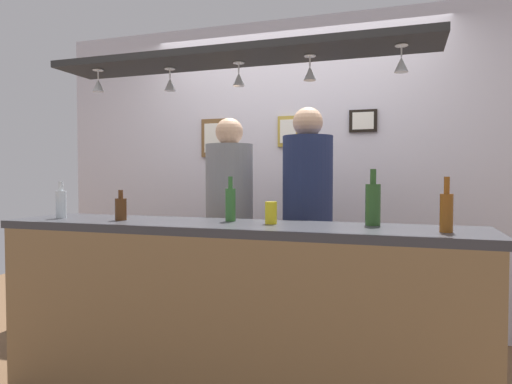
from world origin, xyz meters
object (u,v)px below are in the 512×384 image
object	(u,v)px
bottle_soda_clear	(61,203)
bottle_beer_brown_stubby	(121,208)
picture_frame_caricature	(215,138)
person_middle_grey_shirt	(229,211)
bottle_champagne_green	(373,203)
bottle_beer_amber_tall	(446,211)
drink_can	(271,213)
picture_frame_upper_small	(363,121)
person_right_navy_shirt	(307,208)
picture_frame_crest	(288,131)
bottle_beer_green_import	(230,203)

from	to	relation	value
bottle_soda_clear	bottle_beer_brown_stubby	size ratio (longest dim) A/B	1.28
bottle_beer_brown_stubby	picture_frame_caricature	bearing A→B (deg)	90.57
person_middle_grey_shirt	bottle_champagne_green	distance (m)	1.18
bottle_beer_amber_tall	bottle_beer_brown_stubby	xyz separation A→B (m)	(-1.79, 0.02, -0.03)
drink_can	picture_frame_caricature	distance (m)	1.73
bottle_beer_amber_tall	person_middle_grey_shirt	bearing A→B (deg)	151.43
bottle_soda_clear	picture_frame_upper_small	bearing A→B (deg)	40.59
person_right_navy_shirt	picture_frame_upper_small	world-z (taller)	picture_frame_upper_small
bottle_beer_brown_stubby	picture_frame_crest	xyz separation A→B (m)	(0.66, 1.45, 0.57)
picture_frame_caricature	drink_can	bearing A→B (deg)	-56.04
bottle_champagne_green	bottle_beer_green_import	xyz separation A→B (m)	(-0.80, -0.03, -0.01)
bottle_beer_green_import	picture_frame_caricature	xyz separation A→B (m)	(-0.65, 1.29, 0.50)
person_right_navy_shirt	bottle_beer_brown_stubby	bearing A→B (deg)	-142.93
drink_can	picture_frame_caricature	bearing A→B (deg)	123.96
person_right_navy_shirt	picture_frame_caricature	distance (m)	1.34
bottle_beer_green_import	drink_can	xyz separation A→B (m)	(0.27, -0.07, -0.04)
drink_can	picture_frame_crest	distance (m)	1.51
person_middle_grey_shirt	bottle_champagne_green	bearing A→B (deg)	-27.99
bottle_beer_brown_stubby	picture_frame_upper_small	bearing A→B (deg)	48.49
bottle_soda_clear	picture_frame_crest	distance (m)	1.90
person_middle_grey_shirt	person_right_navy_shirt	xyz separation A→B (m)	(0.57, -0.00, 0.03)
person_middle_grey_shirt	bottle_beer_brown_stubby	distance (m)	0.84
bottle_champagne_green	picture_frame_upper_small	size ratio (longest dim) A/B	1.36
person_right_navy_shirt	bottle_beer_brown_stubby	size ratio (longest dim) A/B	9.64
bottle_soda_clear	drink_can	size ratio (longest dim) A/B	1.89
person_right_navy_shirt	bottle_beer_green_import	bearing A→B (deg)	-119.74
picture_frame_caricature	bottle_beer_green_import	bearing A→B (deg)	-63.20
picture_frame_upper_small	drink_can	bearing A→B (deg)	-105.27
picture_frame_caricature	bottle_soda_clear	bearing A→B (deg)	-105.64
bottle_beer_amber_tall	picture_frame_caricature	distance (m)	2.37
drink_can	bottle_champagne_green	bearing A→B (deg)	11.10
person_middle_grey_shirt	bottle_champagne_green	size ratio (longest dim) A/B	5.62
bottle_soda_clear	picture_frame_crest	bearing A→B (deg)	53.44
person_middle_grey_shirt	picture_frame_caricature	distance (m)	1.01
bottle_beer_green_import	drink_can	world-z (taller)	bottle_beer_green_import
bottle_champagne_green	picture_frame_upper_small	world-z (taller)	picture_frame_upper_small
person_right_navy_shirt	drink_can	xyz separation A→B (m)	(-0.07, -0.66, 0.02)
bottle_beer_brown_stubby	picture_frame_crest	size ratio (longest dim) A/B	0.69
person_right_navy_shirt	bottle_champagne_green	bearing A→B (deg)	-49.76
bottle_soda_clear	bottle_beer_green_import	distance (m)	1.07
person_right_navy_shirt	bottle_champagne_green	distance (m)	0.73
bottle_beer_brown_stubby	person_right_navy_shirt	bearing A→B (deg)	37.07
person_middle_grey_shirt	bottle_beer_amber_tall	distance (m)	1.58
person_middle_grey_shirt	person_right_navy_shirt	distance (m)	0.57
bottle_soda_clear	picture_frame_caricature	xyz separation A→B (m)	(0.41, 1.46, 0.51)
drink_can	picture_frame_crest	xyz separation A→B (m)	(-0.25, 1.37, 0.58)
bottle_beer_amber_tall	bottle_soda_clear	bearing A→B (deg)	179.87
person_middle_grey_shirt	person_right_navy_shirt	size ratio (longest dim) A/B	0.97
bottle_champagne_green	picture_frame_caricature	world-z (taller)	picture_frame_caricature
person_middle_grey_shirt	picture_frame_crest	world-z (taller)	picture_frame_crest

